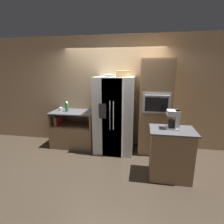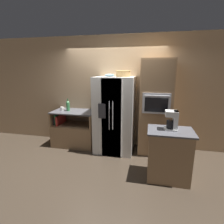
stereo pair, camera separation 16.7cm
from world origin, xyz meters
TOP-DOWN VIEW (x-y plane):
  - ground_plane at (0.00, 0.00)m, footprint 20.00×20.00m
  - wall_back at (0.00, 0.49)m, footprint 12.00×0.06m
  - counter_left at (-1.00, 0.13)m, footprint 1.10×0.67m
  - refrigerator at (0.10, 0.05)m, footprint 0.92×0.84m
  - wall_oven at (1.04, 0.16)m, footprint 0.72×0.67m
  - island_counter at (1.29, -0.90)m, footprint 0.79×0.59m
  - wicker_basket at (0.28, 0.09)m, footprint 0.34×0.34m
  - fruit_bowl at (-0.05, 0.14)m, footprint 0.24×0.24m
  - bottle_tall at (-1.15, 0.12)m, footprint 0.09×0.09m
  - mug at (-1.33, 0.14)m, footprint 0.12×0.09m
  - coffee_maker at (1.31, -0.86)m, footprint 0.21×0.20m

SIDE VIEW (x-z plane):
  - ground_plane at x=0.00m, z-range 0.00..0.00m
  - counter_left at x=-1.00m, z-range -0.12..0.81m
  - island_counter at x=1.29m, z-range 0.00..0.94m
  - refrigerator at x=0.10m, z-range 0.00..1.81m
  - mug at x=-1.33m, z-range 0.93..1.02m
  - bottle_tall at x=-1.15m, z-range 0.91..1.23m
  - wall_oven at x=1.04m, z-range 0.00..2.21m
  - coffee_maker at x=1.31m, z-range 0.96..1.29m
  - wall_back at x=0.00m, z-range 0.00..2.80m
  - fruit_bowl at x=-0.05m, z-range 1.81..1.88m
  - wicker_basket at x=0.28m, z-range 1.82..1.96m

